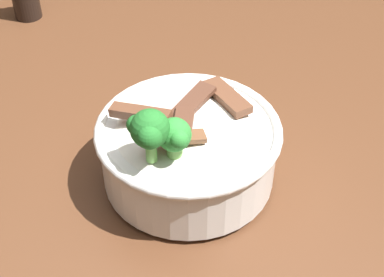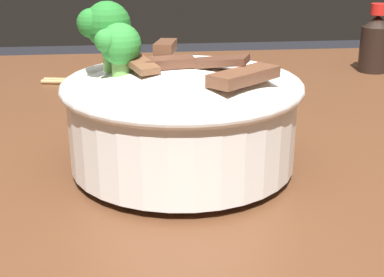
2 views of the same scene
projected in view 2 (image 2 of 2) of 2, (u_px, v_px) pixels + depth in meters
The scene contains 3 objects.
rice_bowl at pixel (180, 109), 0.51m from camera, with size 0.23×0.23×0.16m.
chopsticks_pair at pixel (106, 82), 0.84m from camera, with size 0.05×0.20×0.01m.
soy_sauce_bottle at pixel (375, 43), 0.90m from camera, with size 0.05×0.05×0.11m.
Camera 2 is at (-0.35, 0.09, 1.01)m, focal length 50.22 mm.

